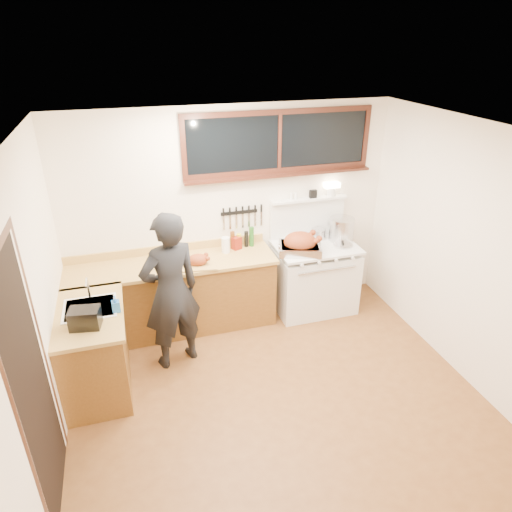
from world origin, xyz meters
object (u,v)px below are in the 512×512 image
object	(u,v)px
man	(171,292)
roast_turkey	(300,244)
vintage_stove	(314,275)
cutting_board	(198,261)

from	to	relation	value
man	roast_turkey	world-z (taller)	man
vintage_stove	roast_turkey	distance (m)	0.61
man	cutting_board	size ratio (longest dim) A/B	3.78
man	cutting_board	world-z (taller)	man
cutting_board	roast_turkey	world-z (taller)	roast_turkey
vintage_stove	roast_turkey	world-z (taller)	vintage_stove
vintage_stove	man	size ratio (longest dim) A/B	0.91
cutting_board	roast_turkey	bearing A→B (deg)	-0.16
vintage_stove	man	bearing A→B (deg)	-162.32
cutting_board	vintage_stove	bearing A→B (deg)	4.69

